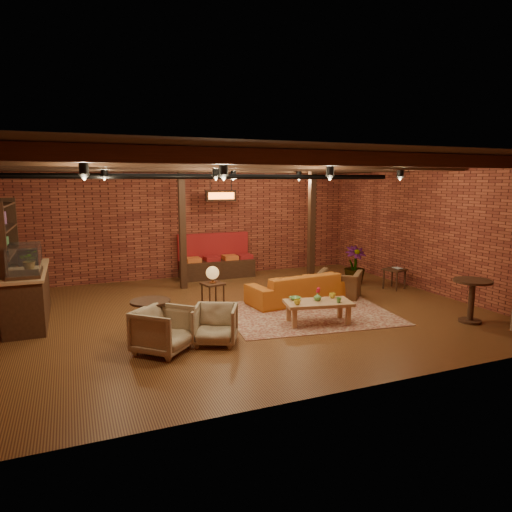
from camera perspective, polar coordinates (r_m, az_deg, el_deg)
name	(u,v)px	position (r m, az deg, el deg)	size (l,w,h in m)	color
floor	(240,312)	(9.76, -1.96, -7.00)	(10.00, 10.00, 0.00)	#3B1B0E
ceiling	(240,158)	(9.37, -2.07, 12.13)	(10.00, 8.00, 0.02)	black
wall_back	(192,221)	(13.24, -8.05, 4.30)	(10.00, 0.02, 3.20)	maroon
wall_front	(349,273)	(5.89, 11.60, -2.07)	(10.00, 0.02, 3.20)	maroon
wall_right	(429,228)	(12.10, 20.83, 3.31)	(0.02, 8.00, 3.20)	maroon
ceiling_beams	(240,164)	(9.37, -2.07, 11.39)	(9.80, 6.40, 0.22)	black
ceiling_pipe	(216,177)	(10.88, -5.02, 9.87)	(0.12, 0.12, 9.60)	black
post_left	(182,227)	(11.74, -9.19, 3.64)	(0.16, 0.16, 3.20)	black
post_right	(312,224)	(12.41, 6.96, 3.99)	(0.16, 0.16, 3.20)	black
service_counter	(26,282)	(10.01, -26.77, -2.87)	(0.80, 2.50, 1.60)	black
plant_counter	(31,259)	(10.13, -26.30, -0.29)	(0.35, 0.39, 0.30)	#337F33
shelving_hutch	(2,262)	(10.08, -29.16, -0.66)	(0.52, 2.00, 2.40)	black
banquette	(217,260)	(13.11, -4.91, -0.54)	(2.10, 0.70, 1.00)	maroon
service_sign	(221,196)	(12.50, -4.40, 7.52)	(0.86, 0.06, 0.30)	orange
ceiling_spotlights	(240,175)	(9.36, -2.06, 10.05)	(6.40, 4.40, 0.28)	black
rug	(309,313)	(9.69, 6.66, -7.13)	(3.37, 2.58, 0.01)	maroon
sofa	(298,288)	(10.48, 5.23, -3.97)	(2.32, 0.91, 0.68)	#AB5417
coffee_table	(317,304)	(8.98, 7.68, -5.94)	(1.39, 0.89, 0.69)	#A9844F
side_table_lamp	(213,276)	(10.04, -5.45, -2.50)	(0.52, 0.52, 0.91)	black
round_table_left	(151,313)	(8.16, -13.03, -6.99)	(0.69, 0.69, 0.72)	black
armchair_a	(163,328)	(7.59, -11.57, -8.81)	(0.79, 0.74, 0.81)	beige
armchair_b	(215,323)	(7.87, -5.11, -8.30)	(0.71, 0.66, 0.73)	beige
armchair_right	(340,280)	(11.04, 10.41, -2.95)	(0.97, 0.63, 0.85)	brown
side_table_book	(395,270)	(12.22, 16.95, -1.71)	(0.60, 0.60, 0.55)	black
round_table_right	(472,294)	(9.87, 25.38, -4.32)	(0.72, 0.72, 0.85)	black
plant_tall	(356,227)	(12.36, 12.40, 3.53)	(1.72, 1.72, 3.08)	#4C7F4C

